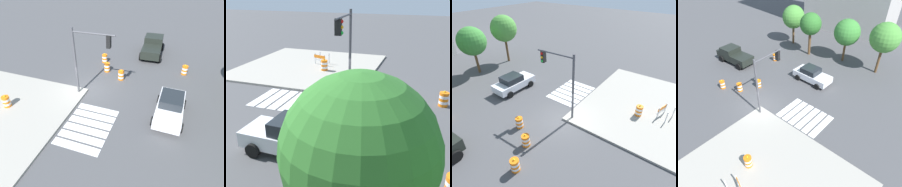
# 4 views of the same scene
# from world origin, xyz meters

# --- Properties ---
(ground_plane) EXTENTS (120.00, 120.00, 0.00)m
(ground_plane) POSITION_xyz_m (0.00, 0.00, 0.00)
(ground_plane) COLOR #474749
(crosswalk_stripes) EXTENTS (4.35, 3.20, 0.02)m
(crosswalk_stripes) POSITION_xyz_m (4.00, 1.80, 0.01)
(crosswalk_stripes) COLOR silver
(crosswalk_stripes) RESTS_ON ground
(sports_car) EXTENTS (4.34, 2.21, 1.63)m
(sports_car) POSITION_xyz_m (0.97, 6.98, 0.81)
(sports_car) COLOR silver
(sports_car) RESTS_ON ground
(pickup_truck) EXTENTS (5.24, 2.55, 1.92)m
(pickup_truck) POSITION_xyz_m (-9.37, 3.93, 0.97)
(pickup_truck) COLOR black
(pickup_truck) RESTS_ON ground
(traffic_barrel_near_corner) EXTENTS (0.56, 0.56, 1.02)m
(traffic_barrel_near_corner) POSITION_xyz_m (-5.49, -0.55, 0.45)
(traffic_barrel_near_corner) COLOR orange
(traffic_barrel_near_corner) RESTS_ON ground
(traffic_barrel_crosswalk_end) EXTENTS (0.56, 0.56, 1.02)m
(traffic_barrel_crosswalk_end) POSITION_xyz_m (-3.70, 0.39, 0.45)
(traffic_barrel_crosswalk_end) COLOR orange
(traffic_barrel_crosswalk_end) RESTS_ON ground
(traffic_barrel_median_near) EXTENTS (0.56, 0.56, 1.02)m
(traffic_barrel_median_near) POSITION_xyz_m (-5.65, 7.73, 0.45)
(traffic_barrel_median_near) COLOR orange
(traffic_barrel_median_near) RESTS_ON ground
(traffic_barrel_median_far) EXTENTS (0.56, 0.56, 1.02)m
(traffic_barrel_median_far) POSITION_xyz_m (-2.69, 2.16, 0.45)
(traffic_barrel_median_far) COLOR orange
(traffic_barrel_median_far) RESTS_ON ground
(traffic_barrel_on_sidewalk) EXTENTS (0.56, 0.56, 1.02)m
(traffic_barrel_on_sidewalk) POSITION_xyz_m (4.17, -4.92, 0.60)
(traffic_barrel_on_sidewalk) COLOR orange
(traffic_barrel_on_sidewalk) RESTS_ON sidewalk_corner
(traffic_light_pole) EXTENTS (0.50, 3.29, 5.50)m
(traffic_light_pole) POSITION_xyz_m (0.53, 0.54, 3.91)
(traffic_light_pole) COLOR #4C4C51
(traffic_light_pole) RESTS_ON sidewalk_corner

